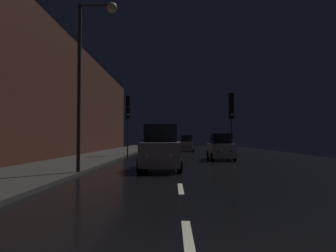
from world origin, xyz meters
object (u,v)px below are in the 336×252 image
object	(u,v)px
car_parked_right_far	(221,148)
car_approaching_headlights	(161,149)
streetlamp_overhead	(90,61)
traffic_light_far_right	(231,111)
traffic_light_far_left	(128,112)
car_distant_taillights	(186,144)

from	to	relation	value
car_parked_right_far	car_approaching_headlights	bearing A→B (deg)	151.10
streetlamp_overhead	car_approaching_headlights	distance (m)	5.60
traffic_light_far_right	streetlamp_overhead	world-z (taller)	streetlamp_overhead
car_parked_right_far	traffic_light_far_left	bearing A→B (deg)	65.82
streetlamp_overhead	car_approaching_headlights	xyz separation A→B (m)	(2.97, 2.75, -3.88)
traffic_light_far_right	car_approaching_headlights	world-z (taller)	traffic_light_far_right
streetlamp_overhead	car_distant_taillights	xyz separation A→B (m)	(5.22, 26.05, -4.03)
streetlamp_overhead	car_approaching_headlights	bearing A→B (deg)	42.81
streetlamp_overhead	car_parked_right_far	distance (m)	13.06
car_approaching_headlights	traffic_light_far_left	bearing A→B (deg)	-163.35
car_approaching_headlights	car_parked_right_far	distance (m)	8.52
traffic_light_far_right	car_distant_taillights	bearing A→B (deg)	-176.37
traffic_light_far_right	traffic_light_far_left	world-z (taller)	traffic_light_far_left
traffic_light_far_right	streetlamp_overhead	bearing A→B (deg)	-43.59
streetlamp_overhead	car_approaching_headlights	size ratio (longest dim) A/B	1.66
streetlamp_overhead	car_parked_right_far	xyz separation A→B (m)	(7.09, 10.21, -4.03)
traffic_light_far_right	car_distant_taillights	distance (m)	16.26
car_approaching_headlights	car_parked_right_far	size ratio (longest dim) A/B	1.17
traffic_light_far_left	car_parked_right_far	xyz separation A→B (m)	(7.33, -3.29, -2.88)
car_approaching_headlights	car_parked_right_far	xyz separation A→B (m)	(4.12, 7.46, -0.15)
streetlamp_overhead	car_parked_right_far	size ratio (longest dim) A/B	1.94
traffic_light_far_left	car_distant_taillights	size ratio (longest dim) A/B	1.34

